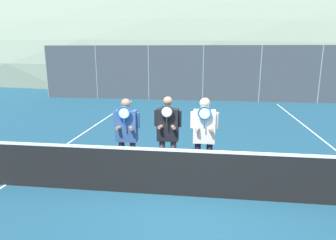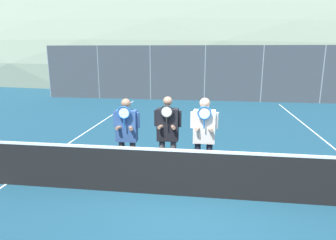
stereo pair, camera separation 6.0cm
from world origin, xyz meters
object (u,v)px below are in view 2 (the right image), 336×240
player_center_left (168,132)px  car_center (283,80)px  car_left_of_center (207,79)px  player_center_right (204,133)px  car_far_left (134,77)px  player_leftmost (127,132)px

player_center_left → car_center: bearing=68.7°
car_left_of_center → car_center: (4.99, 0.22, -0.03)m
player_center_right → car_far_left: 15.42m
car_far_left → car_center: bearing=0.0°
player_leftmost → car_center: bearing=65.8°
player_center_right → car_center: size_ratio=0.45×
player_center_right → player_leftmost: bearing=-178.4°
player_center_left → car_far_left: (-4.46, 14.46, -0.14)m
player_center_right → car_left_of_center: 14.29m
player_leftmost → car_center: 15.95m
player_center_right → car_left_of_center: size_ratio=0.46×
player_leftmost → player_center_right: bearing=1.6°
player_center_left → player_center_right: 0.79m
player_leftmost → car_center: player_leftmost is taller
player_leftmost → car_far_left: size_ratio=0.42×
player_leftmost → player_center_left: 0.90m
player_leftmost → car_center: (6.52, 14.55, -0.17)m
player_center_left → car_center: (5.63, 14.46, -0.19)m
car_far_left → car_left_of_center: size_ratio=1.08×
car_far_left → player_leftmost: bearing=-76.2°
player_leftmost → car_left_of_center: 14.41m
car_left_of_center → player_center_right: bearing=-89.4°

